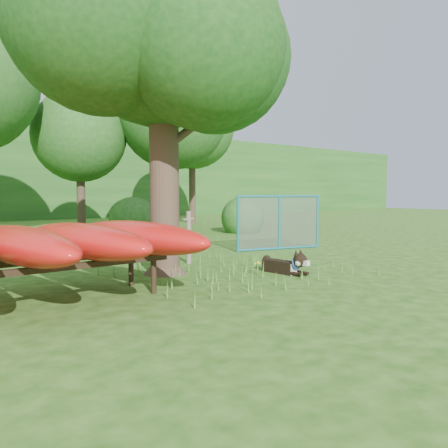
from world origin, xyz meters
TOP-DOWN VIEW (x-y plane):
  - ground at (0.00, 0.00)m, footprint 80.00×80.00m
  - oak_tree at (-0.88, 1.85)m, footprint 6.04×5.35m
  - wooden_post at (0.25, 2.60)m, footprint 0.33×0.18m
  - kayak_rack at (-3.36, 0.75)m, footprint 3.96×3.51m
  - husky_dog at (1.08, 0.26)m, footprint 0.37×1.20m
  - fence_section at (3.67, 3.06)m, footprint 2.64×0.76m
  - wildflower_clump at (0.60, 0.61)m, footprint 0.12×0.11m
  - bg_tree_c at (1.50, 13.00)m, footprint 4.00×4.00m
  - bg_tree_d at (5.00, 11.00)m, footprint 4.80×4.80m
  - bg_tree_e at (8.00, 14.00)m, footprint 4.60×4.60m
  - shrub_right at (6.50, 8.00)m, footprint 1.80×1.80m
  - shrub_mid at (2.00, 9.00)m, footprint 1.80×1.80m

SIDE VIEW (x-z plane):
  - ground at x=0.00m, z-range 0.00..0.00m
  - shrub_right at x=6.50m, z-range -0.90..0.90m
  - shrub_mid at x=2.00m, z-range -0.90..0.90m
  - husky_dog at x=1.08m, z-range -0.08..0.45m
  - wildflower_clump at x=0.60m, z-range 0.08..0.33m
  - wooden_post at x=0.25m, z-range 0.04..1.25m
  - fence_section at x=3.67m, z-range -0.53..2.11m
  - kayak_rack at x=-3.36m, z-range 0.31..1.48m
  - bg_tree_c at x=1.50m, z-range 1.05..7.17m
  - oak_tree at x=-0.88m, z-range 1.23..8.58m
  - bg_tree_d at x=5.00m, z-range 1.33..8.83m
  - bg_tree_e at x=8.00m, z-range 1.46..9.01m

